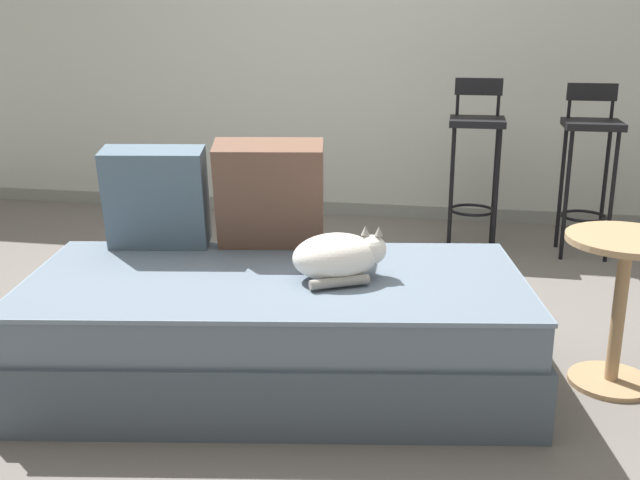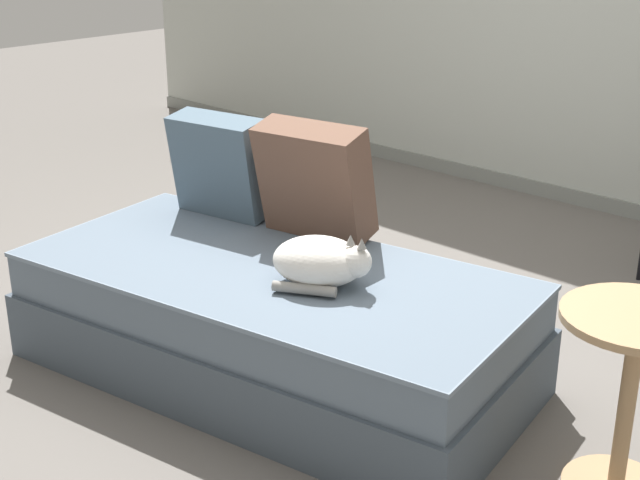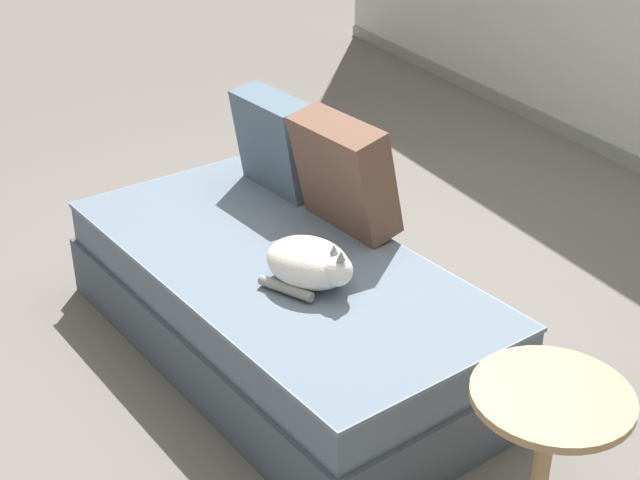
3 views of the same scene
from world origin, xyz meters
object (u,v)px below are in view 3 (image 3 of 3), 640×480
Objects in this scene: couch at (279,305)px; cat at (310,264)px; throw_pillow_middle at (345,174)px; throw_pillow_corner at (276,142)px; side_table at (544,453)px.

cat is at bearing 4.24° from couch.
couch is at bearing -72.91° from throw_pillow_middle.
throw_pillow_corner is 0.74× the size of side_table.
side_table is (1.84, -0.05, -0.26)m from throw_pillow_corner.
couch is 1.30m from side_table.
couch is 5.07× the size of cat.
cat is 0.67× the size of side_table.
throw_pillow_corner is (-0.57, 0.26, 0.43)m from couch.
couch is 3.38× the size of side_table.
throw_pillow_corner is at bearing 163.00° from cat.
throw_pillow_corner is 0.93× the size of throw_pillow_middle.
throw_pillow_middle is at bearing 9.51° from throw_pillow_corner.
throw_pillow_middle is at bearing 174.71° from side_table.
side_table is at bearing 9.51° from couch.
cat is (0.34, -0.32, -0.15)m from throw_pillow_middle.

